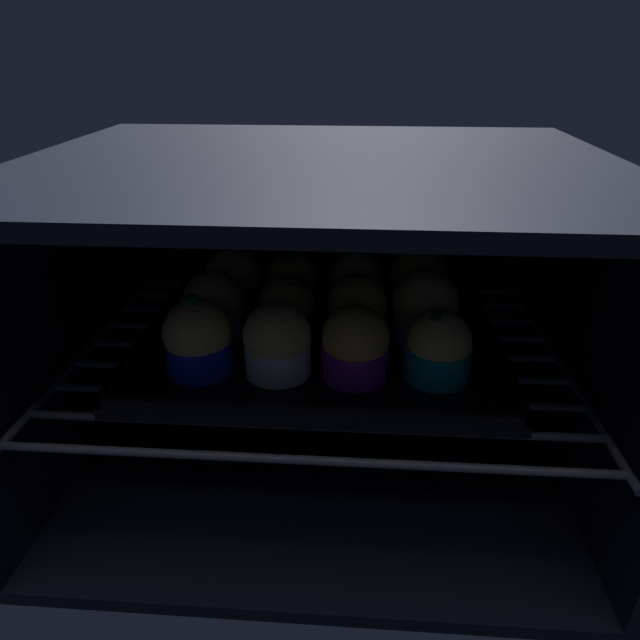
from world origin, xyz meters
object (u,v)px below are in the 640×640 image
muffin_row0_col3 (438,348)px  muffin_row1_col2 (357,310)px  muffin_row0_col2 (355,345)px  muffin_row1_col0 (214,307)px  muffin_row1_col3 (425,309)px  muffin_row0_col0 (198,339)px  muffin_row2_col3 (418,282)px  muffin_row0_col1 (277,342)px  muffin_row2_col0 (233,280)px  baking_tray (320,340)px  muffin_row2_col1 (293,282)px  muffin_row1_col1 (286,310)px  muffin_row2_col2 (356,283)px

muffin_row0_col3 → muffin_row1_col2: size_ratio=0.94×
muffin_row0_col2 → muffin_row1_col0: size_ratio=1.00×
muffin_row1_col3 → muffin_row0_col0: bearing=-161.0°
muffin_row0_col3 → muffin_row2_col3: (-0.72, 15.46, 0.67)cm
muffin_row0_col1 → muffin_row2_col0: same height
baking_tray → muffin_row0_col2: (4.11, -8.25, 4.06)cm
muffin_row0_col0 → muffin_row2_col0: size_ratio=1.10×
muffin_row0_col1 → muffin_row2_col1: bearing=91.3°
muffin_row1_col0 → muffin_row2_col1: 11.67cm
muffin_row1_col1 → muffin_row2_col2: bearing=45.1°
muffin_row2_col1 → muffin_row1_col1: bearing=-88.3°
muffin_row1_col3 → muffin_row1_col0: bearing=-179.9°
baking_tray → muffin_row2_col2: 9.60cm
muffin_row0_col0 → muffin_row2_col3: bearing=34.4°
muffin_row1_col2 → muffin_row0_col1: bearing=-133.6°
muffin_row1_col3 → muffin_row2_col2: 11.14cm
muffin_row0_col3 → muffin_row2_col0: 28.70cm
muffin_row1_col0 → muffin_row1_col2: (16.23, 0.41, 0.00)cm
muffin_row1_col3 → muffin_row1_col1: bearing=179.1°
muffin_row1_col2 → muffin_row2_col3: (7.46, 7.58, 0.40)cm
muffin_row1_col3 → muffin_row2_col2: muffin_row1_col3 is taller
muffin_row0_col3 → muffin_row1_col3: size_ratio=0.85×
muffin_row2_col3 → muffin_row1_col3: bearing=-89.8°
muffin_row0_col3 → muffin_row2_col3: 15.50cm
muffin_row1_col3 → muffin_row2_col2: (-7.68, 8.05, -0.48)cm
muffin_row1_col2 → muffin_row1_col3: muffin_row1_col3 is taller
muffin_row1_col2 → muffin_row2_col2: same height
baking_tray → muffin_row1_col3: 12.50cm
baking_tray → muffin_row2_col3: 14.58cm
muffin_row1_col1 → muffin_row2_col3: size_ratio=0.85×
muffin_row1_col3 → muffin_row2_col1: 17.86cm
muffin_row2_col3 → muffin_row0_col1: bearing=-134.0°
muffin_row1_col1 → muffin_row2_col1: muffin_row2_col1 is taller
muffin_row2_col0 → muffin_row2_col2: size_ratio=0.98×
muffin_row0_col0 → muffin_row1_col0: bearing=92.1°
muffin_row2_col1 → muffin_row0_col0: bearing=-115.0°
muffin_row1_col1 → muffin_row2_col3: 17.28cm
muffin_row1_col1 → muffin_row1_col2: 7.99cm
muffin_row0_col3 → muffin_row2_col3: muffin_row2_col3 is taller
muffin_row0_col0 → muffin_row0_col1: (8.08, 0.17, -0.11)cm
muffin_row1_col1 → muffin_row2_col2: (7.79, 7.82, 0.38)cm
muffin_row1_col1 → muffin_row0_col0: bearing=-133.8°
muffin_row1_col3 → muffin_row1_col2: bearing=177.2°
muffin_row1_col1 → muffin_row1_col0: bearing=-178.1°
muffin_row2_col0 → muffin_row2_col3: 23.24cm
muffin_row0_col2 → muffin_row2_col3: 17.58cm
muffin_row1_col3 → muffin_row2_col3: muffin_row1_col3 is taller
muffin_row1_col1 → muffin_row2_col2: size_ratio=0.91×
muffin_row0_col0 → muffin_row1_col2: (15.94, 8.43, -0.14)cm
muffin_row0_col0 → muffin_row0_col2: size_ratio=1.09×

